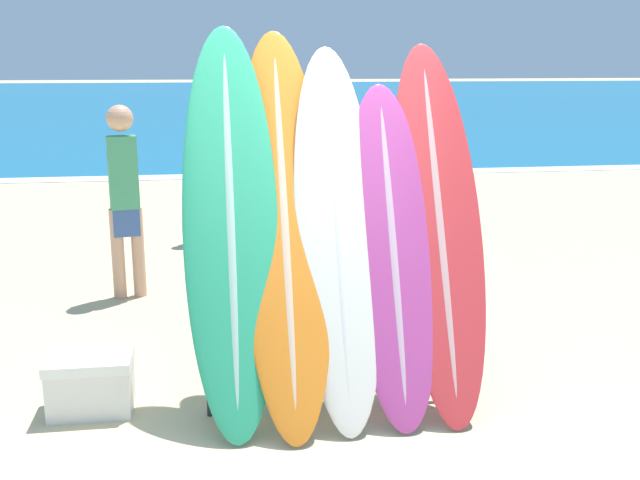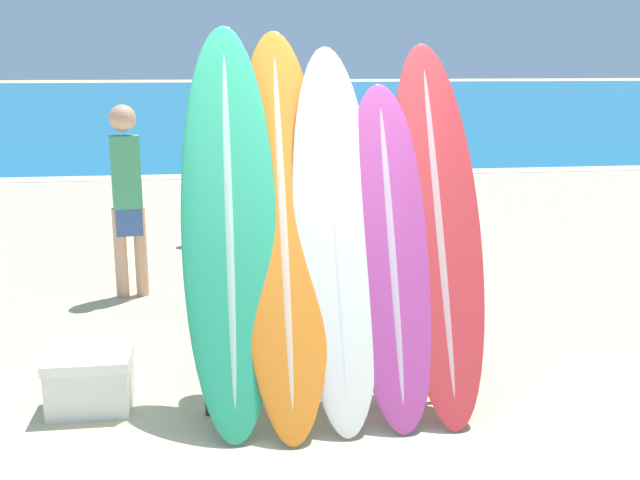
{
  "view_description": "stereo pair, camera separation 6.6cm",
  "coord_description": "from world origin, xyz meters",
  "px_view_note": "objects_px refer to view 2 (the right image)",
  "views": [
    {
      "loc": [
        -0.55,
        -3.81,
        2.13
      ],
      "look_at": [
        0.18,
        1.25,
        0.89
      ],
      "focal_mm": 42.0,
      "sensor_mm": 36.0,
      "label": 1
    },
    {
      "loc": [
        -0.48,
        -3.82,
        2.13
      ],
      "look_at": [
        0.18,
        1.25,
        0.89
      ],
      "focal_mm": 42.0,
      "sensor_mm": 36.0,
      "label": 2
    }
  ],
  "objects_px": {
    "surfboard_rack": "(337,337)",
    "cooler_box": "(90,382)",
    "surfboard_slot_0": "(229,224)",
    "surfboard_slot_3": "(391,251)",
    "surfboard_slot_1": "(283,223)",
    "person_near_water": "(212,173)",
    "surfboard_slot_4": "(438,227)",
    "person_far_left": "(272,146)",
    "surfboard_slot_2": "(336,232)",
    "person_mid_beach": "(127,194)"
  },
  "relations": [
    {
      "from": "surfboard_rack",
      "to": "cooler_box",
      "type": "distance_m",
      "value": 1.55
    },
    {
      "from": "surfboard_slot_0",
      "to": "surfboard_slot_3",
      "type": "bearing_deg",
      "value": -4.74
    },
    {
      "from": "surfboard_slot_1",
      "to": "person_near_water",
      "type": "relative_size",
      "value": 1.54
    },
    {
      "from": "surfboard_slot_0",
      "to": "surfboard_slot_4",
      "type": "height_order",
      "value": "surfboard_slot_0"
    },
    {
      "from": "surfboard_rack",
      "to": "person_far_left",
      "type": "height_order",
      "value": "person_far_left"
    },
    {
      "from": "surfboard_rack",
      "to": "surfboard_slot_2",
      "type": "distance_m",
      "value": 0.65
    },
    {
      "from": "person_near_water",
      "to": "person_mid_beach",
      "type": "height_order",
      "value": "person_mid_beach"
    },
    {
      "from": "surfboard_slot_2",
      "to": "surfboard_slot_4",
      "type": "bearing_deg",
      "value": 1.21
    },
    {
      "from": "surfboard_slot_1",
      "to": "surfboard_slot_2",
      "type": "bearing_deg",
      "value": -8.58
    },
    {
      "from": "surfboard_slot_0",
      "to": "person_mid_beach",
      "type": "xyz_separation_m",
      "value": [
        -0.88,
        2.38,
        -0.22
      ]
    },
    {
      "from": "person_far_left",
      "to": "cooler_box",
      "type": "height_order",
      "value": "person_far_left"
    },
    {
      "from": "surfboard_slot_2",
      "to": "surfboard_slot_3",
      "type": "bearing_deg",
      "value": -9.64
    },
    {
      "from": "surfboard_slot_1",
      "to": "surfboard_slot_3",
      "type": "distance_m",
      "value": 0.68
    },
    {
      "from": "person_near_water",
      "to": "cooler_box",
      "type": "bearing_deg",
      "value": -5.14
    },
    {
      "from": "person_mid_beach",
      "to": "cooler_box",
      "type": "xyz_separation_m",
      "value": [
        0.0,
        -2.33,
        -0.77
      ]
    },
    {
      "from": "surfboard_rack",
      "to": "person_far_left",
      "type": "distance_m",
      "value": 7.25
    },
    {
      "from": "surfboard_slot_3",
      "to": "surfboard_slot_4",
      "type": "bearing_deg",
      "value": 12.57
    },
    {
      "from": "surfboard_slot_0",
      "to": "person_far_left",
      "type": "relative_size",
      "value": 1.55
    },
    {
      "from": "person_mid_beach",
      "to": "cooler_box",
      "type": "bearing_deg",
      "value": -100.5
    },
    {
      "from": "surfboard_rack",
      "to": "surfboard_slot_4",
      "type": "bearing_deg",
      "value": 9.11
    },
    {
      "from": "surfboard_slot_3",
      "to": "person_far_left",
      "type": "relative_size",
      "value": 1.32
    },
    {
      "from": "surfboard_slot_0",
      "to": "cooler_box",
      "type": "relative_size",
      "value": 4.57
    },
    {
      "from": "surfboard_slot_2",
      "to": "person_mid_beach",
      "type": "relative_size",
      "value": 1.27
    },
    {
      "from": "person_far_left",
      "to": "person_near_water",
      "type": "bearing_deg",
      "value": 132.31
    },
    {
      "from": "person_far_left",
      "to": "cooler_box",
      "type": "relative_size",
      "value": 2.94
    },
    {
      "from": "surfboard_slot_3",
      "to": "cooler_box",
      "type": "xyz_separation_m",
      "value": [
        -1.85,
        0.13,
        -0.81
      ]
    },
    {
      "from": "surfboard_slot_2",
      "to": "surfboard_slot_0",
      "type": "bearing_deg",
      "value": 177.81
    },
    {
      "from": "surfboard_slot_0",
      "to": "surfboard_slot_1",
      "type": "bearing_deg",
      "value": 4.18
    },
    {
      "from": "person_near_water",
      "to": "person_far_left",
      "type": "height_order",
      "value": "person_far_left"
    },
    {
      "from": "surfboard_slot_2",
      "to": "surfboard_slot_4",
      "type": "height_order",
      "value": "surfboard_slot_4"
    },
    {
      "from": "surfboard_slot_1",
      "to": "person_mid_beach",
      "type": "bearing_deg",
      "value": 117.06
    },
    {
      "from": "person_far_left",
      "to": "surfboard_slot_2",
      "type": "bearing_deg",
      "value": 149.98
    },
    {
      "from": "surfboard_slot_3",
      "to": "surfboard_slot_4",
      "type": "xyz_separation_m",
      "value": [
        0.31,
        0.07,
        0.12
      ]
    },
    {
      "from": "person_far_left",
      "to": "surfboard_slot_3",
      "type": "bearing_deg",
      "value": 152.6
    },
    {
      "from": "surfboard_slot_3",
      "to": "person_mid_beach",
      "type": "relative_size",
      "value": 1.14
    },
    {
      "from": "surfboard_slot_0",
      "to": "surfboard_slot_3",
      "type": "xyz_separation_m",
      "value": [
        0.97,
        -0.08,
        -0.18
      ]
    },
    {
      "from": "surfboard_slot_3",
      "to": "person_mid_beach",
      "type": "distance_m",
      "value": 3.08
    },
    {
      "from": "surfboard_slot_1",
      "to": "person_far_left",
      "type": "relative_size",
      "value": 1.54
    },
    {
      "from": "surfboard_slot_1",
      "to": "surfboard_slot_2",
      "type": "relative_size",
      "value": 1.05
    },
    {
      "from": "person_near_water",
      "to": "cooler_box",
      "type": "distance_m",
      "value": 4.51
    },
    {
      "from": "surfboard_slot_0",
      "to": "surfboard_slot_1",
      "type": "height_order",
      "value": "surfboard_slot_0"
    },
    {
      "from": "surfboard_slot_2",
      "to": "surfboard_slot_4",
      "type": "distance_m",
      "value": 0.64
    },
    {
      "from": "surfboard_slot_3",
      "to": "cooler_box",
      "type": "relative_size",
      "value": 3.87
    },
    {
      "from": "surfboard_slot_4",
      "to": "person_near_water",
      "type": "xyz_separation_m",
      "value": [
        -1.44,
        4.47,
        -0.3
      ]
    },
    {
      "from": "surfboard_slot_3",
      "to": "person_near_water",
      "type": "bearing_deg",
      "value": 103.95
    },
    {
      "from": "surfboard_slot_1",
      "to": "surfboard_slot_3",
      "type": "xyz_separation_m",
      "value": [
        0.65,
        -0.1,
        -0.17
      ]
    },
    {
      "from": "surfboard_rack",
      "to": "surfboard_slot_1",
      "type": "relative_size",
      "value": 0.7
    },
    {
      "from": "surfboard_slot_2",
      "to": "surfboard_slot_4",
      "type": "relative_size",
      "value": 0.99
    },
    {
      "from": "surfboard_rack",
      "to": "person_mid_beach",
      "type": "height_order",
      "value": "person_mid_beach"
    },
    {
      "from": "surfboard_slot_1",
      "to": "surfboard_slot_4",
      "type": "xyz_separation_m",
      "value": [
        0.96,
        -0.03,
        -0.04
      ]
    }
  ]
}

